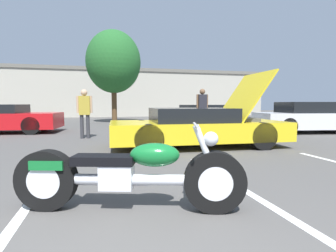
% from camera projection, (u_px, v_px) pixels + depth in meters
% --- Properties ---
extents(parking_stripe_middle, '(0.12, 4.80, 0.01)m').
position_uv_depth(parking_stripe_middle, '(16.00, 222.00, 2.65)').
color(parking_stripe_middle, white).
rests_on(parking_stripe_middle, ground).
extents(parking_stripe_back, '(0.12, 4.80, 0.01)m').
position_uv_depth(parking_stripe_back, '(257.00, 198.00, 3.33)').
color(parking_stripe_back, white).
rests_on(parking_stripe_back, ground).
extents(far_building, '(32.00, 4.20, 4.40)m').
position_uv_depth(far_building, '(101.00, 92.00, 24.88)').
color(far_building, '#B2AD9E').
rests_on(far_building, ground).
extents(tree_background, '(3.32, 3.32, 5.66)m').
position_uv_depth(tree_background, '(114.00, 62.00, 16.07)').
color(tree_background, brown).
rests_on(tree_background, ground).
extents(motorcycle, '(2.50, 0.99, 0.98)m').
position_uv_depth(motorcycle, '(129.00, 175.00, 2.91)').
color(motorcycle, black).
rests_on(motorcycle, ground).
extents(show_car_hood_open, '(4.88, 2.16, 2.09)m').
position_uv_depth(show_car_hood_open, '(199.00, 127.00, 7.31)').
color(show_car_hood_open, yellow).
rests_on(show_car_hood_open, ground).
extents(parked_car_mid_left_row, '(4.55, 2.22, 1.16)m').
position_uv_depth(parked_car_mid_left_row, '(1.00, 119.00, 10.63)').
color(parked_car_mid_left_row, red).
rests_on(parked_car_mid_left_row, ground).
extents(parked_car_mid_right_row, '(4.66, 2.82, 1.13)m').
position_uv_depth(parked_car_mid_right_row, '(204.00, 115.00, 14.54)').
color(parked_car_mid_right_row, silver).
rests_on(parked_car_mid_right_row, ground).
extents(parked_car_right_row, '(4.33, 2.40, 1.26)m').
position_uv_depth(parked_car_right_row, '(307.00, 118.00, 10.83)').
color(parked_car_right_row, silver).
rests_on(parked_car_right_row, ground).
extents(spectator_near_motorcycle, '(0.52, 0.24, 1.82)m').
position_uv_depth(spectator_near_motorcycle, '(202.00, 106.00, 11.13)').
color(spectator_near_motorcycle, '#333338').
rests_on(spectator_near_motorcycle, ground).
extents(spectator_by_show_car, '(0.52, 0.22, 1.68)m').
position_uv_depth(spectator_by_show_car, '(85.00, 109.00, 8.94)').
color(spectator_by_show_car, '#333338').
rests_on(spectator_by_show_car, ground).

